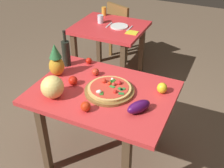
# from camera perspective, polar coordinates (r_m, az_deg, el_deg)

# --- Properties ---
(ground_plane) EXTENTS (10.00, 10.00, 0.00)m
(ground_plane) POSITION_cam_1_polar(r_m,az_deg,el_deg) (2.82, -1.62, -13.93)
(ground_plane) COLOR brown
(display_table) EXTENTS (1.17, 0.86, 0.75)m
(display_table) POSITION_cam_1_polar(r_m,az_deg,el_deg) (2.38, -1.86, -3.30)
(display_table) COLOR #4F3A27
(display_table) RESTS_ON ground_plane
(background_table) EXTENTS (0.88, 0.77, 0.75)m
(background_table) POSITION_cam_1_polar(r_m,az_deg,el_deg) (3.63, -0.51, 9.95)
(background_table) COLOR #4F3A27
(background_table) RESTS_ON ground_plane
(dining_chair) EXTENTS (0.52, 0.52, 0.85)m
(dining_chair) POSITION_cam_1_polar(r_m,az_deg,el_deg) (4.23, 2.17, 11.40)
(dining_chair) COLOR brown
(dining_chair) RESTS_ON ground_plane
(pizza_board) EXTENTS (0.41, 0.41, 0.02)m
(pizza_board) POSITION_cam_1_polar(r_m,az_deg,el_deg) (2.31, -0.52, -1.40)
(pizza_board) COLOR brown
(pizza_board) RESTS_ON display_table
(pizza) EXTENTS (0.36, 0.36, 0.06)m
(pizza) POSITION_cam_1_polar(r_m,az_deg,el_deg) (2.29, -0.52, -0.82)
(pizza) COLOR tan
(pizza) RESTS_ON pizza_board
(wine_bottle) EXTENTS (0.08, 0.08, 0.35)m
(wine_bottle) POSITION_cam_1_polar(r_m,az_deg,el_deg) (2.67, -9.35, 6.34)
(wine_bottle) COLOR black
(wine_bottle) RESTS_ON display_table
(pineapple_left) EXTENTS (0.14, 0.14, 0.30)m
(pineapple_left) POSITION_cam_1_polar(r_m,az_deg,el_deg) (2.52, -11.33, 4.54)
(pineapple_left) COLOR #C38A23
(pineapple_left) RESTS_ON display_table
(melon) EXTENTS (0.19, 0.19, 0.19)m
(melon) POSITION_cam_1_polar(r_m,az_deg,el_deg) (2.26, -12.05, -0.61)
(melon) COLOR #EFD271
(melon) RESTS_ON display_table
(bell_pepper) EXTENTS (0.08, 0.08, 0.09)m
(bell_pepper) POSITION_cam_1_polar(r_m,az_deg,el_deg) (2.32, 10.17, -0.82)
(bell_pepper) COLOR yellow
(bell_pepper) RESTS_ON display_table
(eggplant) EXTENTS (0.18, 0.22, 0.09)m
(eggplant) POSITION_cam_1_polar(r_m,az_deg,el_deg) (2.09, 5.48, -4.64)
(eggplant) COLOR #400D48
(eggplant) RESTS_ON display_table
(tomato_at_corner) EXTENTS (0.06, 0.06, 0.06)m
(tomato_at_corner) POSITION_cam_1_polar(r_m,az_deg,el_deg) (2.71, -4.74, 4.74)
(tomato_at_corner) COLOR red
(tomato_at_corner) RESTS_ON display_table
(tomato_near_board) EXTENTS (0.07, 0.07, 0.07)m
(tomato_near_board) POSITION_cam_1_polar(r_m,az_deg,el_deg) (2.52, -3.39, 2.49)
(tomato_near_board) COLOR red
(tomato_near_board) RESTS_ON display_table
(tomato_by_bottle) EXTENTS (0.08, 0.08, 0.08)m
(tomato_by_bottle) POSITION_cam_1_polar(r_m,az_deg,el_deg) (2.41, -7.97, 0.70)
(tomato_by_bottle) COLOR red
(tomato_by_bottle) RESTS_ON display_table
(tomato_beside_pepper) EXTENTS (0.08, 0.08, 0.08)m
(tomato_beside_pepper) POSITION_cam_1_polar(r_m,az_deg,el_deg) (2.10, -5.39, -4.59)
(tomato_beside_pepper) COLOR red
(tomato_beside_pepper) RESTS_ON display_table
(drinking_glass_juice) EXTENTS (0.06, 0.06, 0.12)m
(drinking_glass_juice) POSITION_cam_1_polar(r_m,az_deg,el_deg) (3.93, -1.65, 14.62)
(drinking_glass_juice) COLOR gold
(drinking_glass_juice) RESTS_ON background_table
(drinking_glass_water) EXTENTS (0.08, 0.08, 0.10)m
(drinking_glass_water) POSITION_cam_1_polar(r_m,az_deg,el_deg) (3.67, -2.36, 13.10)
(drinking_glass_water) COLOR silver
(drinking_glass_water) RESTS_ON background_table
(dinner_plate) EXTENTS (0.22, 0.22, 0.02)m
(dinner_plate) POSITION_cam_1_polar(r_m,az_deg,el_deg) (3.55, 1.47, 11.67)
(dinner_plate) COLOR white
(dinner_plate) RESTS_ON background_table
(fork_utensil) EXTENTS (0.02, 0.18, 0.01)m
(fork_utensil) POSITION_cam_1_polar(r_m,az_deg,el_deg) (3.61, -0.61, 11.96)
(fork_utensil) COLOR silver
(fork_utensil) RESTS_ON background_table
(knife_utensil) EXTENTS (0.02, 0.18, 0.01)m
(knife_utensil) POSITION_cam_1_polar(r_m,az_deg,el_deg) (3.51, 3.61, 11.23)
(knife_utensil) COLOR silver
(knife_utensil) RESTS_ON background_table
(napkin_folded) EXTENTS (0.15, 0.13, 0.01)m
(napkin_folded) POSITION_cam_1_polar(r_m,az_deg,el_deg) (3.40, 4.05, 10.42)
(napkin_folded) COLOR yellow
(napkin_folded) RESTS_ON background_table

